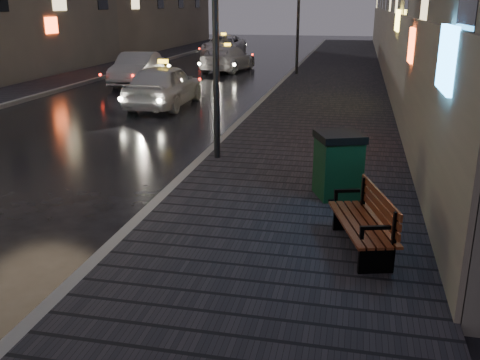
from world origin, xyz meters
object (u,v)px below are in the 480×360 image
object	(u,v)px
lamp_near	(215,6)
car_left_mid	(137,69)
lamp_far	(299,5)
taxi_near	(164,85)
taxi_far	(224,46)
trash_bin	(338,164)
bench	(367,221)
taxi_mid	(228,58)

from	to	relation	value
lamp_near	car_left_mid	size ratio (longest dim) A/B	1.22
lamp_far	taxi_near	xyz separation A→B (m)	(-3.69, -9.36, -2.72)
lamp_near	taxi_far	bearing A→B (deg)	103.61
lamp_far	trash_bin	size ratio (longest dim) A/B	4.43
car_left_mid	trash_bin	bearing A→B (deg)	-61.45
bench	taxi_mid	world-z (taller)	taxi_mid
taxi_mid	taxi_near	bearing A→B (deg)	99.38
bench	trash_bin	distance (m)	2.27
bench	trash_bin	size ratio (longest dim) A/B	1.52
taxi_near	taxi_mid	distance (m)	10.97
lamp_far	bench	bearing A→B (deg)	-80.70
trash_bin	taxi_mid	distance (m)	20.81
taxi_far	bench	bearing A→B (deg)	-73.89
taxi_near	taxi_far	size ratio (longest dim) A/B	0.85
bench	taxi_far	distance (m)	31.99
car_left_mid	taxi_mid	distance (m)	6.57
bench	taxi_mid	xyz separation A→B (m)	(-7.31, 21.87, 0.09)
taxi_near	lamp_near	bearing A→B (deg)	118.19
taxi_near	taxi_mid	xyz separation A→B (m)	(-0.30, 10.96, -0.08)
bench	lamp_far	bearing A→B (deg)	83.40
lamp_far	bench	size ratio (longest dim) A/B	2.92
trash_bin	taxi_near	world-z (taller)	taxi_near
trash_bin	taxi_mid	bearing A→B (deg)	87.50
bench	taxi_near	distance (m)	12.97
lamp_near	bench	size ratio (longest dim) A/B	2.92
car_left_mid	taxi_near	bearing A→B (deg)	-64.60
trash_bin	taxi_mid	size ratio (longest dim) A/B	0.25
car_left_mid	lamp_near	bearing A→B (deg)	-66.19
lamp_near	taxi_mid	world-z (taller)	lamp_near
trash_bin	lamp_near	bearing A→B (deg)	122.09
bench	taxi_near	size ratio (longest dim) A/B	0.40
bench	car_left_mid	size ratio (longest dim) A/B	0.42
lamp_near	trash_bin	world-z (taller)	lamp_near
lamp_far	trash_bin	world-z (taller)	lamp_far
lamp_near	car_left_mid	xyz separation A→B (m)	(-6.82, 11.67, -2.77)
car_left_mid	lamp_far	bearing A→B (deg)	25.96
lamp_near	taxi_mid	xyz separation A→B (m)	(-3.99, 17.60, -2.81)
taxi_mid	trash_bin	bearing A→B (deg)	116.89
trash_bin	car_left_mid	bearing A→B (deg)	103.45
trash_bin	taxi_far	distance (m)	29.74
trash_bin	car_left_mid	xyz separation A→B (m)	(-9.63, 13.74, -0.04)
bench	taxi_near	world-z (taller)	taxi_near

